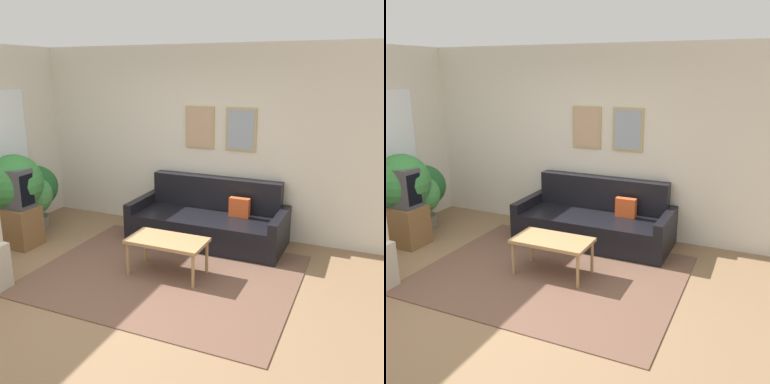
% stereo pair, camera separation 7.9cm
% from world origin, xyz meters
% --- Properties ---
extents(ground_plane, '(16.00, 16.00, 0.00)m').
position_xyz_m(ground_plane, '(0.00, 0.00, 0.00)').
color(ground_plane, '#846647').
extents(area_rug, '(3.01, 2.37, 0.01)m').
position_xyz_m(area_rug, '(0.36, 0.90, 0.01)').
color(area_rug, brown).
rests_on(area_rug, ground_plane).
extents(wall_back, '(8.00, 0.09, 2.70)m').
position_xyz_m(wall_back, '(0.01, 2.56, 1.35)').
color(wall_back, beige).
rests_on(wall_back, ground_plane).
extents(couch, '(2.16, 0.90, 0.87)m').
position_xyz_m(couch, '(0.43, 2.11, 0.29)').
color(couch, black).
rests_on(couch, ground_plane).
extents(coffee_table, '(0.91, 0.49, 0.45)m').
position_xyz_m(coffee_table, '(0.36, 0.93, 0.40)').
color(coffee_table, '#A87F51').
rests_on(coffee_table, ground_plane).
extents(tv_stand, '(0.65, 0.41, 0.55)m').
position_xyz_m(tv_stand, '(-1.97, 0.91, 0.27)').
color(tv_stand, brown).
rests_on(tv_stand, ground_plane).
extents(tv, '(0.56, 0.28, 0.54)m').
position_xyz_m(tv, '(-1.97, 0.91, 0.81)').
color(tv, '#424247').
rests_on(tv, tv_stand).
extents(potted_plant_tall, '(0.79, 0.79, 1.24)m').
position_xyz_m(potted_plant_tall, '(-2.05, 1.05, 0.82)').
color(potted_plant_tall, '#935638').
rests_on(potted_plant_tall, ground_plane).
extents(potted_plant_by_window, '(0.64, 0.64, 0.96)m').
position_xyz_m(potted_plant_by_window, '(-2.17, 1.58, 0.62)').
color(potted_plant_by_window, slate).
rests_on(potted_plant_by_window, ground_plane).
extents(potted_plant_small, '(0.59, 0.59, 0.89)m').
position_xyz_m(potted_plant_small, '(-2.04, 1.33, 0.56)').
color(potted_plant_small, '#935638').
rests_on(potted_plant_small, ground_plane).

